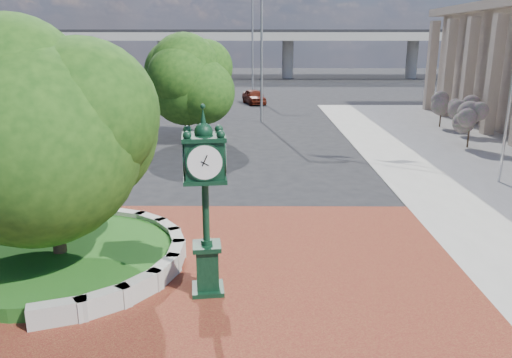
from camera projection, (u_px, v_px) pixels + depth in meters
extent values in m
plane|color=black|center=(241.00, 265.00, 13.82)|extent=(200.00, 200.00, 0.00)
cube|color=maroon|center=(240.00, 282.00, 12.85)|extent=(12.00, 12.00, 0.04)
cube|color=#9E9B93|center=(58.00, 314.00, 10.88)|extent=(1.29, 0.76, 0.54)
cube|color=#9E9B93|center=(103.00, 303.00, 11.33)|extent=(1.20, 1.04, 0.54)
cube|color=#9E9B93|center=(140.00, 288.00, 12.00)|extent=(1.00, 1.22, 0.54)
cube|color=#9E9B93|center=(165.00, 272.00, 12.84)|extent=(0.71, 1.30, 0.54)
cube|color=#9E9B93|center=(176.00, 256.00, 13.76)|extent=(0.35, 1.25, 0.54)
cube|color=#9E9B93|center=(177.00, 243.00, 14.69)|extent=(0.71, 1.30, 0.54)
cube|color=#9E9B93|center=(167.00, 232.00, 15.54)|extent=(1.00, 1.22, 0.54)
cube|color=#9E9B93|center=(151.00, 224.00, 16.22)|extent=(1.20, 1.04, 0.54)
cube|color=#9E9B93|center=(128.00, 219.00, 16.67)|extent=(1.29, 0.76, 0.54)
cylinder|color=#164814|center=(61.00, 258.00, 13.81)|extent=(6.10, 6.10, 0.40)
cube|color=#9E9B93|center=(257.00, 37.00, 79.48)|extent=(90.00, 12.00, 1.20)
cube|color=black|center=(257.00, 31.00, 79.26)|extent=(90.00, 12.00, 0.40)
cylinder|color=#9E9B93|center=(41.00, 59.00, 80.68)|extent=(1.80, 1.80, 6.00)
cylinder|color=#9E9B93|center=(164.00, 59.00, 80.53)|extent=(1.80, 1.80, 6.00)
cylinder|color=#9E9B93|center=(288.00, 59.00, 80.39)|extent=(1.80, 1.80, 6.00)
cylinder|color=#9E9B93|center=(412.00, 59.00, 80.24)|extent=(1.80, 1.80, 6.00)
cylinder|color=#38281C|center=(58.00, 228.00, 13.57)|extent=(0.36, 0.36, 2.17)
sphere|color=#183E11|center=(47.00, 133.00, 12.85)|extent=(5.20, 5.20, 5.20)
cylinder|color=#38281C|center=(187.00, 125.00, 30.93)|extent=(0.36, 0.36, 1.92)
sphere|color=#183E11|center=(186.00, 87.00, 30.31)|extent=(4.40, 4.40, 4.40)
cube|color=black|center=(208.00, 290.00, 12.33)|extent=(0.87, 0.87, 0.15)
cube|color=black|center=(207.00, 267.00, 12.17)|extent=(0.60, 0.60, 1.06)
cube|color=black|center=(207.00, 246.00, 12.02)|extent=(0.76, 0.76, 0.12)
cylinder|color=black|center=(206.00, 212.00, 11.78)|extent=(0.16, 0.16, 1.64)
cube|color=black|center=(204.00, 158.00, 11.43)|extent=(0.98, 0.98, 0.87)
cylinder|color=white|center=(205.00, 162.00, 10.99)|extent=(0.77, 0.16, 0.77)
cylinder|color=white|center=(204.00, 153.00, 11.86)|extent=(0.77, 0.16, 0.77)
cylinder|color=white|center=(184.00, 158.00, 11.37)|extent=(0.16, 0.77, 0.77)
cylinder|color=white|center=(224.00, 157.00, 11.48)|extent=(0.16, 0.77, 0.77)
sphere|color=black|center=(203.00, 132.00, 11.26)|extent=(0.42, 0.42, 0.42)
cone|color=black|center=(203.00, 118.00, 11.18)|extent=(0.17, 0.17, 0.48)
imported|color=#4D150B|center=(254.00, 97.00, 48.44)|extent=(2.70, 4.42, 1.41)
cylinder|color=slate|center=(262.00, 57.00, 36.52)|extent=(0.17, 0.17, 9.62)
cylinder|color=slate|center=(253.00, 48.00, 52.99)|extent=(0.18, 0.18, 10.35)
cylinder|color=#38281C|center=(468.00, 138.00, 28.68)|extent=(0.10, 0.10, 1.20)
sphere|color=#A7538B|center=(470.00, 120.00, 28.41)|extent=(1.20, 1.20, 1.20)
cylinder|color=#38281C|center=(461.00, 124.00, 33.19)|extent=(0.10, 0.10, 1.20)
sphere|color=#A7538B|center=(463.00, 109.00, 32.92)|extent=(1.20, 1.20, 1.20)
cylinder|color=#38281C|center=(440.00, 119.00, 35.49)|extent=(0.10, 0.10, 1.20)
sphere|color=#A7538B|center=(442.00, 105.00, 35.22)|extent=(1.20, 1.20, 1.20)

